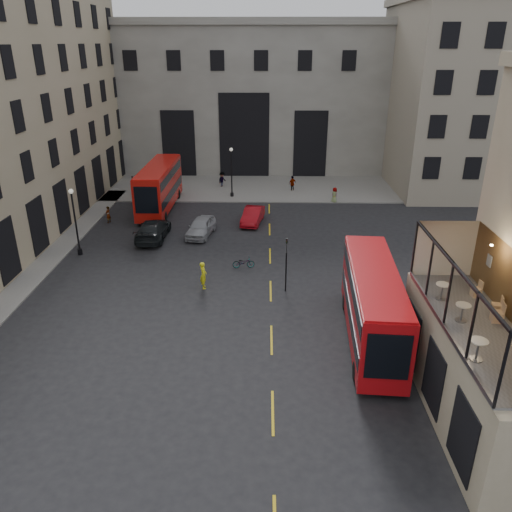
{
  "coord_description": "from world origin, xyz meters",
  "views": [
    {
      "loc": [
        -2.42,
        -17.97,
        15.46
      ],
      "look_at": [
        -2.97,
        10.98,
        3.0
      ],
      "focal_mm": 35.0,
      "sensor_mm": 36.0,
      "label": 1
    }
  ],
  "objects_px": {
    "traffic_light_far": "(134,190)",
    "bicycle": "(243,262)",
    "car_c": "(153,230)",
    "street_lamp_a": "(76,226)",
    "street_lamp_b": "(232,176)",
    "cafe_chair_c": "(497,308)",
    "cyclist": "(203,275)",
    "cafe_chair_d": "(476,292)",
    "bus_far": "(159,185)",
    "car_a": "(201,227)",
    "bus_near": "(373,302)",
    "cafe_table_far": "(442,289)",
    "car_b": "(253,216)",
    "pedestrian_d": "(334,195)",
    "cafe_table_near": "(478,347)",
    "pedestrian_a": "(158,197)",
    "traffic_light_near": "(286,258)",
    "cafe_table_mid": "(463,310)",
    "pedestrian_b": "(222,180)",
    "cafe_chair_b": "(497,316)",
    "pedestrian_c": "(292,184)"
  },
  "relations": [
    {
      "from": "street_lamp_a",
      "to": "pedestrian_a",
      "type": "bearing_deg",
      "value": 74.5
    },
    {
      "from": "car_b",
      "to": "cafe_table_far",
      "type": "xyz_separation_m",
      "value": [
        9.24,
        -23.24,
        4.38
      ]
    },
    {
      "from": "car_a",
      "to": "cafe_chair_d",
      "type": "distance_m",
      "value": 25.28
    },
    {
      "from": "cafe_table_mid",
      "to": "cafe_chair_d",
      "type": "distance_m",
      "value": 2.7
    },
    {
      "from": "traffic_light_far",
      "to": "cyclist",
      "type": "distance_m",
      "value": 17.8
    },
    {
      "from": "cafe_table_mid",
      "to": "bus_far",
      "type": "bearing_deg",
      "value": 122.71
    },
    {
      "from": "bus_near",
      "to": "cafe_table_mid",
      "type": "distance_m",
      "value": 6.71
    },
    {
      "from": "cyclist",
      "to": "cafe_chair_d",
      "type": "bearing_deg",
      "value": -136.48
    },
    {
      "from": "bus_far",
      "to": "cafe_table_mid",
      "type": "bearing_deg",
      "value": -57.29
    },
    {
      "from": "traffic_light_far",
      "to": "bicycle",
      "type": "height_order",
      "value": "traffic_light_far"
    },
    {
      "from": "traffic_light_far",
      "to": "traffic_light_near",
      "type": "bearing_deg",
      "value": -48.81
    },
    {
      "from": "cafe_chair_c",
      "to": "pedestrian_a",
      "type": "bearing_deg",
      "value": 125.16
    },
    {
      "from": "car_a",
      "to": "bicycle",
      "type": "height_order",
      "value": "car_a"
    },
    {
      "from": "bus_near",
      "to": "cyclist",
      "type": "height_order",
      "value": "bus_near"
    },
    {
      "from": "car_c",
      "to": "pedestrian_b",
      "type": "relative_size",
      "value": 3.08
    },
    {
      "from": "traffic_light_near",
      "to": "pedestrian_a",
      "type": "bearing_deg",
      "value": 122.99
    },
    {
      "from": "car_b",
      "to": "cafe_chair_c",
      "type": "height_order",
      "value": "cafe_chair_c"
    },
    {
      "from": "cafe_table_far",
      "to": "bus_far",
      "type": "bearing_deg",
      "value": 124.21
    },
    {
      "from": "traffic_light_near",
      "to": "traffic_light_far",
      "type": "distance_m",
      "value": 21.26
    },
    {
      "from": "pedestrian_a",
      "to": "car_b",
      "type": "bearing_deg",
      "value": -39.91
    },
    {
      "from": "street_lamp_b",
      "to": "cafe_chair_d",
      "type": "bearing_deg",
      "value": -66.84
    },
    {
      "from": "cyclist",
      "to": "car_c",
      "type": "bearing_deg",
      "value": 18.6
    },
    {
      "from": "car_a",
      "to": "pedestrian_b",
      "type": "xyz_separation_m",
      "value": [
        0.59,
        15.45,
        0.13
      ]
    },
    {
      "from": "traffic_light_near",
      "to": "cafe_table_mid",
      "type": "bearing_deg",
      "value": -59.07
    },
    {
      "from": "street_lamp_b",
      "to": "cafe_chair_c",
      "type": "xyz_separation_m",
      "value": [
        13.66,
        -32.8,
        2.45
      ]
    },
    {
      "from": "cyclist",
      "to": "cafe_chair_c",
      "type": "relative_size",
      "value": 2.35
    },
    {
      "from": "pedestrian_b",
      "to": "cafe_chair_d",
      "type": "height_order",
      "value": "cafe_chair_d"
    },
    {
      "from": "traffic_light_far",
      "to": "bus_near",
      "type": "relative_size",
      "value": 0.35
    },
    {
      "from": "cafe_table_near",
      "to": "pedestrian_c",
      "type": "bearing_deg",
      "value": 97.11
    },
    {
      "from": "bus_near",
      "to": "cafe_table_far",
      "type": "distance_m",
      "value": 5.08
    },
    {
      "from": "street_lamp_b",
      "to": "bicycle",
      "type": "xyz_separation_m",
      "value": [
        2.01,
        -18.26,
        -1.97
      ]
    },
    {
      "from": "car_c",
      "to": "cafe_chair_d",
      "type": "height_order",
      "value": "cafe_chair_d"
    },
    {
      "from": "pedestrian_d",
      "to": "cafe_table_near",
      "type": "xyz_separation_m",
      "value": [
        0.67,
        -34.56,
        4.34
      ]
    },
    {
      "from": "traffic_light_far",
      "to": "cyclist",
      "type": "height_order",
      "value": "traffic_light_far"
    },
    {
      "from": "car_c",
      "to": "street_lamp_a",
      "type": "bearing_deg",
      "value": 35.89
    },
    {
      "from": "car_b",
      "to": "cafe_table_mid",
      "type": "xyz_separation_m",
      "value": [
        9.45,
        -25.19,
        4.39
      ]
    },
    {
      "from": "pedestrian_b",
      "to": "pedestrian_c",
      "type": "height_order",
      "value": "pedestrian_b"
    },
    {
      "from": "bus_far",
      "to": "car_a",
      "type": "relative_size",
      "value": 2.45
    },
    {
      "from": "traffic_light_far",
      "to": "pedestrian_d",
      "type": "relative_size",
      "value": 2.34
    },
    {
      "from": "bus_far",
      "to": "bicycle",
      "type": "height_order",
      "value": "bus_far"
    },
    {
      "from": "street_lamp_b",
      "to": "pedestrian_a",
      "type": "height_order",
      "value": "street_lamp_b"
    },
    {
      "from": "bus_near",
      "to": "cyclist",
      "type": "bearing_deg",
      "value": 148.05
    },
    {
      "from": "car_a",
      "to": "cyclist",
      "type": "distance_m",
      "value": 10.12
    },
    {
      "from": "car_a",
      "to": "car_c",
      "type": "bearing_deg",
      "value": -158.45
    },
    {
      "from": "cafe_chair_b",
      "to": "cafe_chair_d",
      "type": "relative_size",
      "value": 1.14
    },
    {
      "from": "street_lamp_b",
      "to": "bicycle",
      "type": "height_order",
      "value": "street_lamp_b"
    },
    {
      "from": "cyclist",
      "to": "pedestrian_a",
      "type": "distance_m",
      "value": 19.87
    },
    {
      "from": "pedestrian_b",
      "to": "cafe_chair_b",
      "type": "height_order",
      "value": "cafe_chair_b"
    },
    {
      "from": "bus_far",
      "to": "car_b",
      "type": "xyz_separation_m",
      "value": [
        9.31,
        -4.03,
        -1.76
      ]
    },
    {
      "from": "bus_near",
      "to": "bicycle",
      "type": "xyz_separation_m",
      "value": [
        -7.49,
        9.62,
        -1.97
      ]
    }
  ]
}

